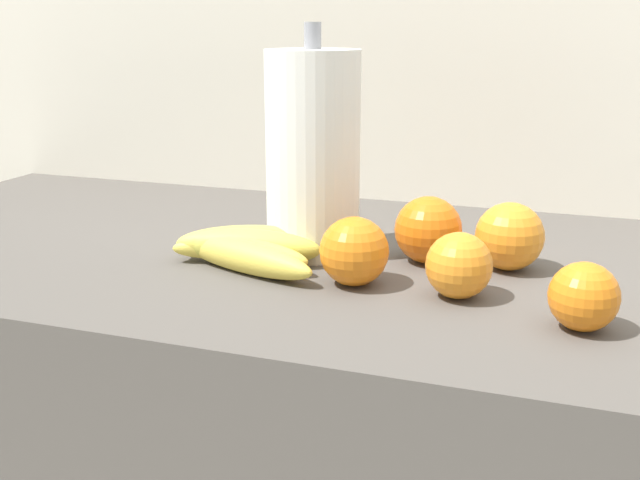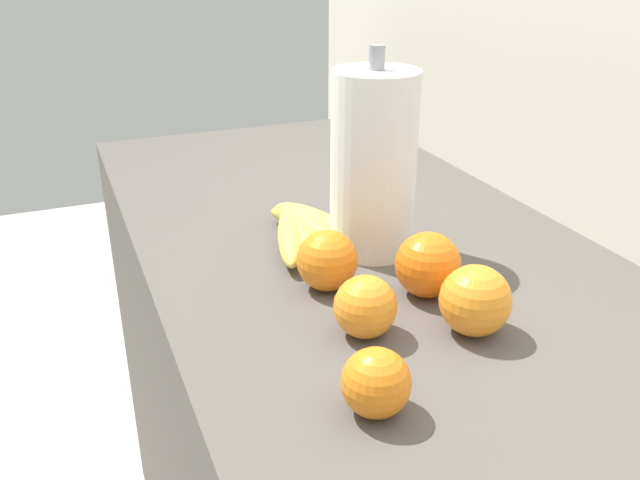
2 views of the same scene
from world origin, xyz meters
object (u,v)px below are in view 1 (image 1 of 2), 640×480
at_px(orange_back_left, 510,236).
at_px(paper_towel_roll, 313,154).
at_px(banana_bunch, 248,248).
at_px(orange_back_right, 354,251).
at_px(orange_far_right, 584,297).
at_px(orange_center, 459,266).
at_px(orange_front, 428,230).

xyz_separation_m(orange_back_left, paper_towel_roll, (-0.23, -0.01, 0.08)).
bearing_deg(banana_bunch, orange_back_right, -11.33).
relative_size(banana_bunch, orange_back_left, 2.60).
relative_size(orange_far_right, paper_towel_roll, 0.24).
relative_size(banana_bunch, orange_center, 2.95).
relative_size(banana_bunch, orange_far_right, 3.15).
bearing_deg(orange_back_left, banana_bunch, -164.36).
height_order(orange_far_right, orange_back_left, orange_back_left).
height_order(orange_front, orange_back_right, orange_front).
height_order(banana_bunch, orange_front, orange_front).
height_order(orange_center, orange_far_right, orange_center).
height_order(orange_center, paper_towel_roll, paper_towel_roll).
relative_size(orange_far_right, orange_back_right, 0.86).
bearing_deg(paper_towel_roll, orange_far_right, -25.37).
bearing_deg(banana_bunch, orange_center, -6.93).
relative_size(orange_front, orange_back_right, 1.06).
bearing_deg(orange_back_left, orange_far_right, -62.82).
bearing_deg(orange_far_right, banana_bunch, 168.16).
bearing_deg(orange_back_right, orange_front, 60.44).
relative_size(orange_center, orange_back_left, 0.88).
height_order(orange_center, orange_back_right, orange_back_right).
bearing_deg(paper_towel_roll, banana_bunch, -127.45).
bearing_deg(orange_far_right, orange_center, 158.64).
bearing_deg(orange_back_right, orange_center, -1.44).
distance_m(orange_far_right, orange_front, 0.23).
distance_m(orange_far_right, orange_back_right, 0.24).
bearing_deg(banana_bunch, orange_back_left, 15.64).
xyz_separation_m(orange_center, orange_back_right, (-0.11, 0.00, 0.00)).
distance_m(orange_center, orange_back_left, 0.12).
height_order(orange_back_right, orange_back_left, orange_back_left).
bearing_deg(orange_center, orange_back_right, 178.56).
bearing_deg(banana_bunch, orange_front, 21.46).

